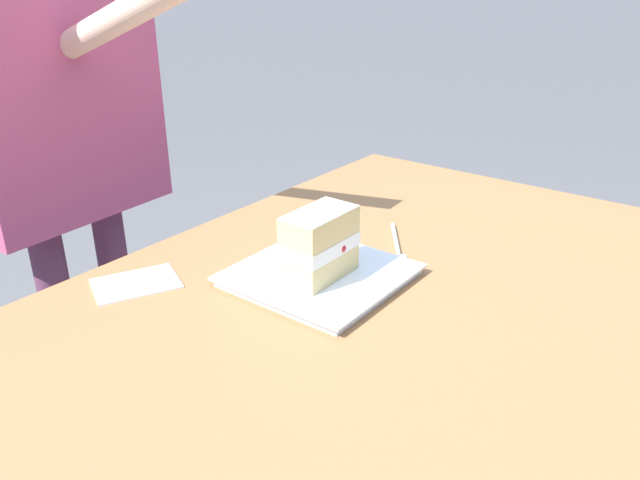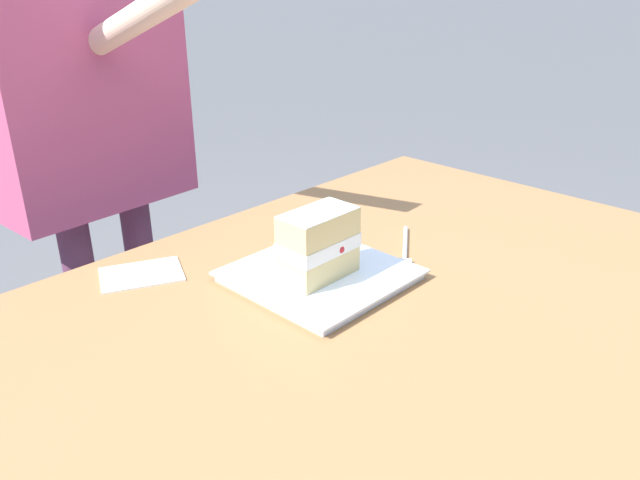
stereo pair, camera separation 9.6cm
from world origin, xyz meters
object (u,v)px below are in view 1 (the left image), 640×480
(cake_slice, at_px, (319,244))
(diner_person, at_px, (55,99))
(patio_table, at_px, (458,365))
(dessert_fork, at_px, (397,246))
(paper_napkin, at_px, (136,284))
(dessert_plate, at_px, (320,275))

(cake_slice, distance_m, diner_person, 0.66)
(patio_table, distance_m, diner_person, 0.91)
(patio_table, relative_size, diner_person, 0.80)
(dessert_fork, bearing_deg, diner_person, 108.06)
(dessert_fork, height_order, paper_napkin, dessert_fork)
(patio_table, height_order, dessert_plate, dessert_plate)
(cake_slice, height_order, dessert_fork, cake_slice)
(dessert_plate, height_order, dessert_fork, dessert_plate)
(paper_napkin, bearing_deg, cake_slice, -52.88)
(patio_table, distance_m, paper_napkin, 0.52)
(patio_table, relative_size, paper_napkin, 7.69)
(dessert_fork, relative_size, paper_napkin, 0.95)
(patio_table, height_order, cake_slice, cake_slice)
(dessert_plate, relative_size, dessert_fork, 1.68)
(dessert_fork, relative_size, diner_person, 0.10)
(dessert_plate, bearing_deg, dessert_fork, -10.80)
(cake_slice, bearing_deg, dessert_plate, 34.11)
(dessert_fork, bearing_deg, dessert_plate, 169.20)
(patio_table, bearing_deg, dessert_plate, 105.81)
(dessert_plate, bearing_deg, cake_slice, -145.89)
(dessert_plate, xyz_separation_m, paper_napkin, (-0.19, 0.22, -0.01))
(cake_slice, relative_size, paper_napkin, 0.79)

